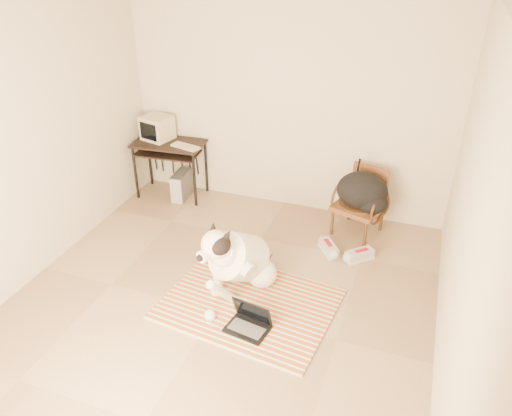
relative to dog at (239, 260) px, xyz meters
The scene contains 17 objects.
floor 0.53m from the dog, 103.22° to the right, with size 4.50×4.50×0.00m, color #997C5E.
ceiling 2.38m from the dog, 103.22° to the right, with size 4.50×4.50×0.00m, color white.
wall_back 2.11m from the dog, 92.83° to the left, with size 4.50×4.50×0.00m, color beige.
wall_front 2.83m from the dog, 91.99° to the right, with size 4.50×4.50×0.00m, color beige.
wall_left 2.35m from the dog, 169.40° to the right, with size 4.50×4.50×0.00m, color beige.
wall_right 2.19m from the dog, 11.60° to the right, with size 4.50×4.50×0.00m, color beige.
rug 0.44m from the dog, 49.56° to the right, with size 1.73×1.40×0.02m.
dog is the anchor object (origin of this frame).
laptop 0.65m from the dog, 60.13° to the right, with size 0.42×0.33×0.27m.
computer_desk 2.25m from the dog, 135.45° to the left, with size 0.95×0.58×0.76m.
crt_monitor 2.47m from the dog, 137.32° to the left, with size 0.41×0.40×0.31m.
desk_keyboard 2.03m from the dog, 131.03° to the left, with size 0.38×0.14×0.03m, color #C1B397.
pc_tower 2.10m from the dog, 132.95° to the left, with size 0.19×0.40×0.37m.
rattan_chair 1.78m from the dog, 57.79° to the left, with size 0.64×0.63×0.78m.
backpack 1.74m from the dog, 55.62° to the left, with size 0.61×0.48×0.43m.
sneaker_left 1.21m from the dog, 52.66° to the left, with size 0.29×0.33×0.11m.
sneaker_right 1.43m from the dog, 40.50° to the left, with size 0.33×0.32×0.11m.
Camera 1 is at (1.59, -3.31, 3.24)m, focal length 35.00 mm.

